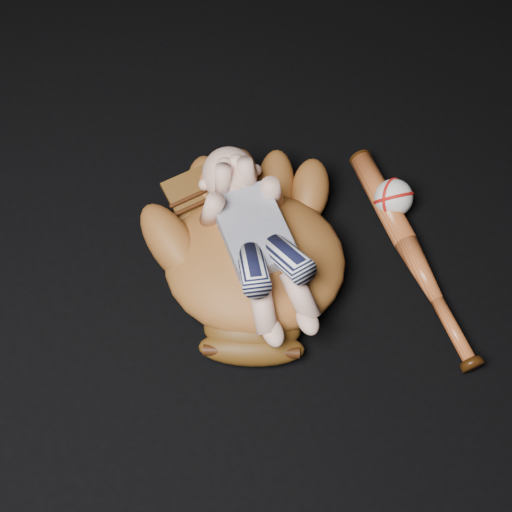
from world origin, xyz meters
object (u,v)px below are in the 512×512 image
at_px(baseball_glove, 255,256).
at_px(baseball, 394,198).
at_px(baseball_bat, 412,254).
at_px(newborn_baby, 259,241).

bearing_deg(baseball_glove, baseball, 31.41).
bearing_deg(baseball_glove, baseball_bat, 8.55).
bearing_deg(baseball_bat, baseball_glove, 166.73).
bearing_deg(baseball_bat, newborn_baby, 167.94).
height_order(newborn_baby, baseball_bat, newborn_baby).
bearing_deg(baseball_bat, baseball, 81.74).
distance_m(baseball_bat, baseball, 0.12).
height_order(baseball_bat, baseball, baseball).
relative_size(baseball_glove, baseball_bat, 0.95).
xyz_separation_m(newborn_baby, baseball_bat, (0.29, -0.06, -0.11)).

